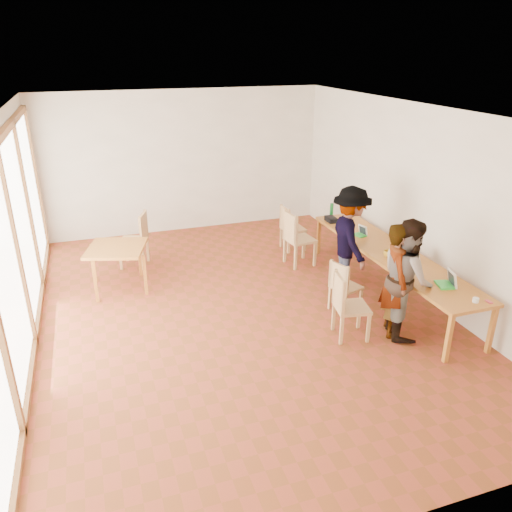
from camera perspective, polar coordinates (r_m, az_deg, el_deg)
The scene contains 25 objects.
ground at distance 7.80m, azimuth -1.98°, elevation -6.28°, with size 8.00×8.00×0.00m, color brown.
wall_back at distance 10.95m, azimuth -8.22°, elevation 10.57°, with size 6.00×0.10×3.00m, color #EFE5CE.
wall_front at distance 3.93m, azimuth 15.28°, elevation -14.06°, with size 6.00×0.10×3.00m, color #EFE5CE.
wall_right at distance 8.49m, azimuth 17.76°, elevation 6.08°, with size 0.10×8.00×3.00m, color #EFE5CE.
window_wall at distance 7.01m, azimuth -26.01°, elevation 1.30°, with size 0.10×8.00×3.00m, color white.
ceiling at distance 6.85m, azimuth -2.33°, elevation 16.32°, with size 6.00×8.00×0.04m, color white.
communal_table at distance 8.31m, azimuth 15.13°, elevation 0.18°, with size 0.80×4.00×0.75m.
side_table at distance 8.54m, azimuth -15.65°, elevation 0.50°, with size 0.90×0.90×0.75m.
chair_near at distance 6.98m, azimuth 10.17°, elevation -4.93°, with size 0.52×0.52×0.51m.
chair_mid at distance 7.66m, azimuth 9.85°, elevation -2.92°, with size 0.49×0.49×0.44m.
chair_far at distance 9.16m, azimuth 4.49°, elevation 2.60°, with size 0.54×0.54×0.55m.
chair_empty at distance 9.92m, azimuth 3.79°, elevation 3.73°, with size 0.44×0.44×0.48m.
chair_spare at distance 9.38m, azimuth -13.29°, elevation 2.47°, with size 0.61×0.61×0.54m.
person_near at distance 7.15m, azimuth 15.73°, elevation -2.67°, with size 0.60×0.39×1.64m, color gray.
person_mid at distance 7.19m, azimuth 16.87°, elevation -2.41°, with size 0.83×0.64×1.70m, color gray.
person_far at distance 8.37m, azimuth 10.69°, elevation 1.99°, with size 1.13×0.65×1.75m, color gray.
laptop_near at distance 7.35m, azimuth 21.10°, elevation -2.75°, with size 0.29×0.31×0.23m.
laptop_mid at distance 8.01m, azimuth 17.60°, elevation -0.15°, with size 0.31×0.32×0.22m.
laptop_far at distance 8.88m, azimuth 11.93°, elevation 2.64°, with size 0.23×0.24×0.18m.
yellow_mug at distance 8.07m, azimuth 14.78°, elevation 0.26°, with size 0.13×0.13×0.10m, color gold.
green_bottle at distance 9.69m, azimuth 8.63°, elevation 5.16°, with size 0.07×0.07×0.28m, color #126325.
clear_glass at distance 8.53m, azimuth 16.51°, elevation 1.27°, with size 0.07×0.07×0.09m, color silver.
condiment_cup at distance 7.05m, azimuth 23.81°, elevation -4.63°, with size 0.08×0.08×0.06m, color white.
pink_phone at distance 7.13m, azimuth 25.08°, elevation -4.75°, with size 0.05×0.10×0.01m, color #CB3A4C.
black_pouch at distance 9.48m, azimuth 8.57°, elevation 4.17°, with size 0.16×0.26×0.09m, color black.
Camera 1 is at (-1.91, -6.53, 3.81)m, focal length 35.00 mm.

